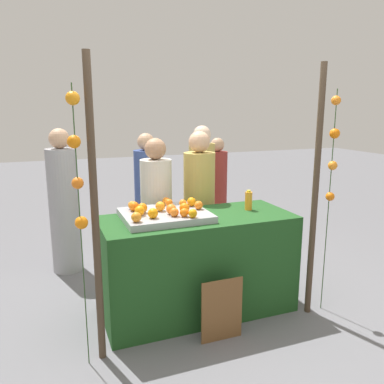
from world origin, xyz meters
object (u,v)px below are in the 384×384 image
(orange_0, at_px, (153,213))
(juice_bottle, at_px, (249,201))
(stall_counter, at_px, (198,264))
(vendor_right, at_px, (199,214))
(orange_1, at_px, (192,202))
(vendor_left, at_px, (157,221))
(chalkboard_sign, at_px, (222,310))

(orange_0, relative_size, juice_bottle, 0.45)
(stall_counter, relative_size, vendor_right, 1.06)
(orange_0, distance_m, orange_1, 0.53)
(vendor_left, bearing_deg, chalkboard_sign, -78.75)
(stall_counter, bearing_deg, chalkboard_sign, -89.98)
(orange_1, bearing_deg, juice_bottle, -11.63)
(chalkboard_sign, xyz_separation_m, vendor_left, (-0.22, 1.13, 0.49))
(orange_1, distance_m, juice_bottle, 0.56)
(stall_counter, xyz_separation_m, juice_bottle, (0.55, 0.05, 0.56))
(stall_counter, height_order, juice_bottle, juice_bottle)
(orange_0, xyz_separation_m, juice_bottle, (1.01, 0.16, -0.01))
(stall_counter, xyz_separation_m, vendor_right, (0.25, 0.59, 0.31))
(orange_0, bearing_deg, vendor_left, 71.97)
(stall_counter, relative_size, orange_0, 20.18)
(juice_bottle, xyz_separation_m, vendor_right, (-0.30, 0.55, -0.25))
(orange_1, bearing_deg, vendor_right, 59.79)
(stall_counter, distance_m, chalkboard_sign, 0.57)
(orange_1, height_order, chalkboard_sign, orange_1)
(orange_1, bearing_deg, chalkboard_sign, -90.14)
(vendor_left, xyz_separation_m, vendor_right, (0.48, -0.00, 0.03))
(orange_1, height_order, vendor_left, vendor_left)
(chalkboard_sign, relative_size, vendor_right, 0.33)
(chalkboard_sign, bearing_deg, stall_counter, 90.02)
(juice_bottle, xyz_separation_m, vendor_left, (-0.78, 0.55, -0.27))
(orange_0, relative_size, chalkboard_sign, 0.16)
(stall_counter, xyz_separation_m, orange_1, (0.00, 0.16, 0.57))
(orange_0, distance_m, juice_bottle, 1.02)
(orange_1, height_order, vendor_right, vendor_right)
(stall_counter, xyz_separation_m, chalkboard_sign, (0.00, -0.53, -0.20))
(orange_1, relative_size, juice_bottle, 0.43)
(vendor_left, height_order, vendor_right, vendor_right)
(vendor_left, relative_size, vendor_right, 0.96)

